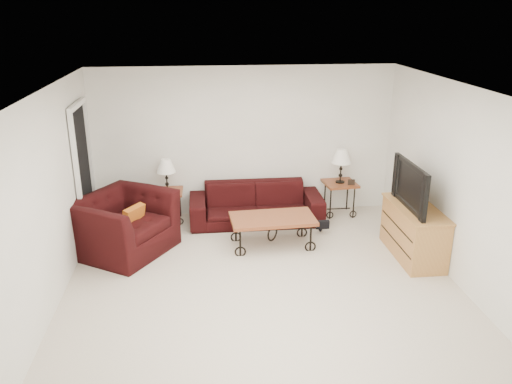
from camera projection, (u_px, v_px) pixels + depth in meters
ground at (262, 282)px, 6.73m from camera, size 5.00×5.00×0.00m
wall_back at (244, 142)px, 8.64m from camera, size 5.00×0.02×2.50m
wall_front at (301, 301)px, 3.97m from camera, size 5.00×0.02×2.50m
wall_left at (50, 200)px, 6.05m from camera, size 0.02×5.00×2.50m
wall_right at (458, 185)px, 6.56m from camera, size 0.02×5.00×2.50m
ceiling at (263, 89)px, 5.88m from camera, size 5.00×5.00×0.00m
doorway at (84, 175)px, 7.67m from camera, size 0.08×0.94×2.04m
sofa at (256, 204)px, 8.52m from camera, size 2.17×0.85×0.63m
side_table_left at (168, 206)px, 8.56m from camera, size 0.50×0.50×0.54m
side_table_right at (339, 198)px, 8.85m from camera, size 0.57×0.57×0.58m
lamp_left at (167, 175)px, 8.38m from camera, size 0.31×0.31×0.54m
lamp_right at (341, 166)px, 8.66m from camera, size 0.35×0.35×0.58m
photo_frame_left at (157, 192)px, 8.30m from camera, size 0.11×0.03×0.09m
photo_frame_right at (351, 182)px, 8.61m from camera, size 0.12×0.03×0.10m
coffee_table at (272, 232)px, 7.68m from camera, size 1.27×0.73×0.46m
armchair at (124, 224)px, 7.45m from camera, size 1.66×1.71×0.85m
throw_pillow at (133, 219)px, 7.39m from camera, size 0.29×0.38×0.38m
tv_stand at (414, 232)px, 7.32m from camera, size 0.52×1.25×0.75m
television at (418, 186)px, 7.08m from camera, size 0.15×1.12×0.64m
backpack at (321, 220)px, 8.17m from camera, size 0.38×0.32×0.41m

